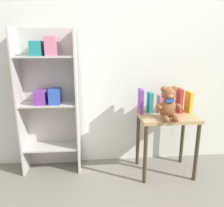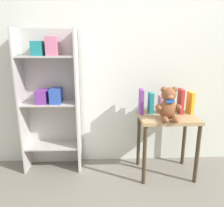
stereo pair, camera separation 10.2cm
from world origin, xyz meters
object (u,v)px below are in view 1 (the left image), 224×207
book_standing_yellow (189,102)px  book_standing_green (169,100)px  teddy_bear (168,104)px  book_standing_purple (141,101)px  book_standing_teal (150,102)px  book_standing_red (179,100)px  book_standing_pink (160,104)px  display_table (167,126)px  bookshelf_side (49,95)px

book_standing_yellow → book_standing_green: bearing=174.8°
teddy_bear → book_standing_purple: (-0.23, 0.22, -0.02)m
book_standing_teal → book_standing_red: size_ratio=0.85×
book_standing_pink → book_standing_purple: bearing=-179.5°
book_standing_purple → book_standing_teal: book_standing_purple is taller
display_table → book_standing_pink: 0.25m
book_standing_pink → book_standing_yellow: book_standing_yellow is taller
display_table → book_standing_pink: bearing=114.6°
bookshelf_side → book_standing_green: (1.30, -0.09, -0.06)m
bookshelf_side → book_standing_pink: size_ratio=8.12×
teddy_bear → book_standing_teal: size_ratio=1.49×
bookshelf_side → book_standing_yellow: bookshelf_side is taller
book_standing_pink → book_standing_green: 0.11m
book_standing_purple → book_standing_yellow: 0.54m
book_standing_purple → book_standing_red: (0.43, 0.00, 0.00)m
bookshelf_side → teddy_bear: bearing=-14.8°
display_table → book_standing_teal: (-0.16, 0.12, 0.23)m
teddy_bear → book_standing_purple: bearing=136.3°
book_standing_green → book_standing_purple: bearing=-178.6°
teddy_bear → book_standing_yellow: bearing=35.6°
book_standing_teal → book_standing_pink: bearing=-3.0°
teddy_bear → book_standing_teal: (-0.12, 0.24, -0.04)m
bookshelf_side → book_standing_teal: bearing=-4.4°
bookshelf_side → book_standing_teal: size_ratio=6.99×
book_standing_teal → teddy_bear: bearing=-63.2°
book_standing_red → book_standing_yellow: (0.11, -0.00, -0.02)m
book_standing_green → bookshelf_side: bearing=175.3°
book_standing_pink → book_standing_yellow: bearing=-4.5°
teddy_bear → book_standing_pink: 0.24m
book_standing_purple → book_standing_red: 0.43m
book_standing_red → teddy_bear: bearing=-129.7°
book_standing_purple → book_standing_teal: (0.11, 0.02, -0.02)m
book_standing_teal → book_standing_green: book_standing_green is taller
book_standing_green → book_standing_yellow: size_ratio=1.16×
bookshelf_side → book_standing_red: bookshelf_side is taller
bookshelf_side → display_table: bookshelf_side is taller
display_table → book_standing_green: (0.05, 0.12, 0.25)m
book_standing_green → book_standing_teal: bearing=178.3°
bookshelf_side → book_standing_red: 1.42m
bookshelf_side → book_standing_purple: 0.99m
book_standing_green → book_standing_yellow: bearing=-4.0°
teddy_bear → book_standing_red: (0.20, 0.22, -0.02)m
bookshelf_side → book_standing_red: (1.41, -0.10, -0.06)m
bookshelf_side → book_standing_yellow: (1.52, -0.10, -0.08)m
bookshelf_side → book_standing_red: bearing=-4.0°
book_standing_green → book_standing_yellow: book_standing_green is taller
teddy_bear → book_standing_green: bearing=68.3°
bookshelf_side → book_standing_purple: (0.98, -0.10, -0.06)m
teddy_bear → display_table: bearing=71.2°
book_standing_teal → book_standing_yellow: book_standing_yellow is taller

